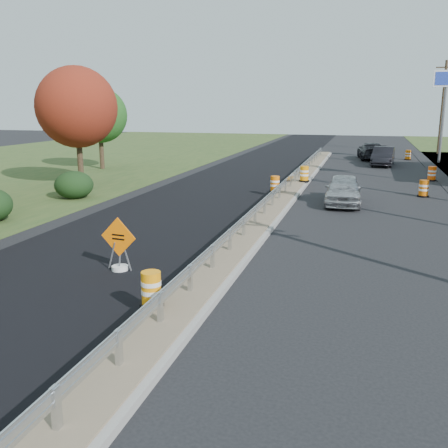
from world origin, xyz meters
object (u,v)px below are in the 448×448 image
(caution_sign, at_px, (119,257))
(car_silver, at_px, (343,190))
(barrel_median_near, at_px, (151,290))
(car_dark_mid, at_px, (383,156))
(barrel_shoulder_far, at_px, (408,155))
(barrel_median_mid, at_px, (275,184))
(barrel_shoulder_mid, at_px, (432,174))
(car_dark_far, at_px, (371,151))
(barrel_shoulder_near, at_px, (424,189))
(barrel_median_far, at_px, (304,174))

(caution_sign, xyz_separation_m, car_silver, (6.14, 12.82, 0.33))
(car_silver, bearing_deg, barrel_median_near, -105.02)
(car_silver, bearing_deg, caution_sign, -116.96)
(caution_sign, xyz_separation_m, car_dark_mid, (8.55, 31.03, 0.35))
(barrel_shoulder_far, height_order, car_silver, car_silver)
(barrel_median_mid, bearing_deg, car_silver, -18.77)
(caution_sign, relative_size, barrel_median_mid, 1.85)
(car_dark_mid, bearing_deg, barrel_shoulder_mid, -64.72)
(car_silver, relative_size, car_dark_far, 0.82)
(barrel_shoulder_near, relative_size, car_dark_far, 0.17)
(barrel_median_mid, relative_size, barrel_shoulder_mid, 0.94)
(barrel_median_mid, relative_size, car_silver, 0.20)
(barrel_median_mid, bearing_deg, barrel_median_near, -90.00)
(barrel_median_mid, distance_m, car_silver, 4.02)
(barrel_shoulder_mid, bearing_deg, barrel_median_near, -109.70)
(barrel_median_far, distance_m, car_dark_far, 17.77)
(barrel_shoulder_far, distance_m, car_dark_far, 3.38)
(barrel_median_far, relative_size, car_dark_mid, 0.21)
(caution_sign, bearing_deg, car_dark_far, 84.42)
(barrel_median_near, relative_size, car_dark_mid, 0.18)
(barrel_median_near, xyz_separation_m, barrel_shoulder_near, (8.03, 19.03, -0.20))
(barrel_median_near, bearing_deg, barrel_shoulder_far, 77.63)
(barrel_median_near, distance_m, car_dark_far, 39.03)
(barrel_median_near, xyz_separation_m, car_dark_mid, (6.22, 33.86, 0.13))
(car_silver, distance_m, car_dark_mid, 18.37)
(barrel_median_mid, height_order, barrel_shoulder_far, barrel_median_mid)
(barrel_median_far, distance_m, barrel_shoulder_far, 19.28)
(caution_sign, xyz_separation_m, barrel_shoulder_near, (10.36, 16.19, 0.02))
(barrel_median_near, relative_size, barrel_shoulder_far, 0.97)
(barrel_shoulder_near, bearing_deg, car_silver, -141.40)
(barrel_shoulder_mid, height_order, car_silver, car_silver)
(barrel_median_near, bearing_deg, car_dark_mid, 79.60)
(barrel_shoulder_near, bearing_deg, barrel_shoulder_mid, 80.10)
(car_dark_far, bearing_deg, barrel_median_near, 76.26)
(barrel_shoulder_near, height_order, barrel_shoulder_mid, barrel_shoulder_mid)
(barrel_shoulder_far, relative_size, car_dark_far, 0.17)
(barrel_shoulder_mid, bearing_deg, barrel_median_far, -152.31)
(car_silver, distance_m, car_dark_far, 23.06)
(car_dark_far, bearing_deg, barrel_shoulder_near, 92.02)
(barrel_median_mid, height_order, barrel_median_far, barrel_median_far)
(barrel_median_near, distance_m, barrel_shoulder_mid, 27.24)
(barrel_shoulder_far, bearing_deg, barrel_median_far, -112.85)
(barrel_median_far, bearing_deg, car_dark_far, 76.43)
(barrel_median_far, xyz_separation_m, barrel_shoulder_near, (6.93, -2.38, -0.25))
(barrel_median_far, relative_size, barrel_shoulder_near, 1.05)
(barrel_median_near, height_order, barrel_shoulder_mid, barrel_median_near)
(car_silver, bearing_deg, barrel_shoulder_near, 37.24)
(barrel_median_near, height_order, barrel_shoulder_far, barrel_median_near)
(barrel_shoulder_near, distance_m, barrel_shoulder_far, 20.15)
(barrel_median_mid, distance_m, barrel_shoulder_mid, 12.65)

